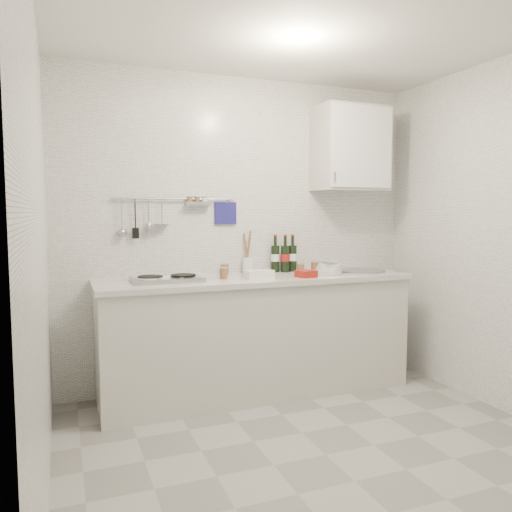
{
  "coord_description": "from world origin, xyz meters",
  "views": [
    {
      "loc": [
        -1.4,
        -2.47,
        1.42
      ],
      "look_at": [
        -0.09,
        0.9,
        1.1
      ],
      "focal_mm": 35.0,
      "sensor_mm": 36.0,
      "label": 1
    }
  ],
  "objects_px": {
    "plate_stack_sink": "(329,269)",
    "utensil_crock": "(248,263)",
    "wall_cabinet": "(351,149)",
    "plate_stack_hob": "(152,279)",
    "wine_bottles": "(284,253)"
  },
  "relations": [
    {
      "from": "plate_stack_hob",
      "to": "plate_stack_sink",
      "type": "xyz_separation_m",
      "value": [
        1.42,
        -0.05,
        0.02
      ]
    },
    {
      "from": "plate_stack_sink",
      "to": "plate_stack_hob",
      "type": "bearing_deg",
      "value": 178.09
    },
    {
      "from": "wall_cabinet",
      "to": "plate_stack_sink",
      "type": "xyz_separation_m",
      "value": [
        -0.29,
        -0.17,
        -0.99
      ]
    },
    {
      "from": "wine_bottles",
      "to": "utensil_crock",
      "type": "height_order",
      "value": "utensil_crock"
    },
    {
      "from": "plate_stack_sink",
      "to": "wine_bottles",
      "type": "height_order",
      "value": "wine_bottles"
    },
    {
      "from": "wine_bottles",
      "to": "wall_cabinet",
      "type": "bearing_deg",
      "value": -9.72
    },
    {
      "from": "plate_stack_sink",
      "to": "wine_bottles",
      "type": "distance_m",
      "value": 0.4
    },
    {
      "from": "wine_bottles",
      "to": "utensil_crock",
      "type": "xyz_separation_m",
      "value": [
        -0.32,
        0.03,
        -0.07
      ]
    },
    {
      "from": "plate_stack_sink",
      "to": "utensil_crock",
      "type": "relative_size",
      "value": 0.69
    },
    {
      "from": "plate_stack_sink",
      "to": "wine_bottles",
      "type": "xyz_separation_m",
      "value": [
        -0.27,
        0.26,
        0.11
      ]
    },
    {
      "from": "utensil_crock",
      "to": "wine_bottles",
      "type": "bearing_deg",
      "value": -6.07
    },
    {
      "from": "plate_stack_sink",
      "to": "utensil_crock",
      "type": "bearing_deg",
      "value": 153.25
    },
    {
      "from": "wall_cabinet",
      "to": "plate_stack_sink",
      "type": "bearing_deg",
      "value": -150.31
    },
    {
      "from": "utensil_crock",
      "to": "plate_stack_sink",
      "type": "bearing_deg",
      "value": -26.75
    },
    {
      "from": "wall_cabinet",
      "to": "plate_stack_hob",
      "type": "distance_m",
      "value": 1.99
    }
  ]
}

